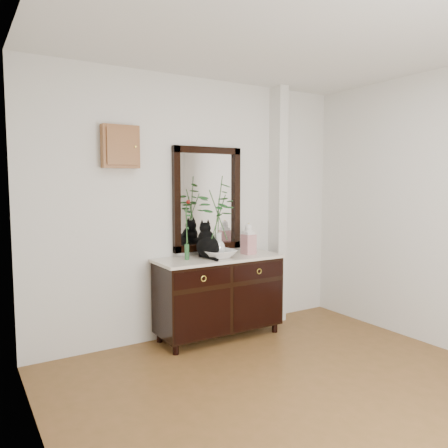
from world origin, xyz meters
TOP-DOWN VIEW (x-y plane):
  - ground_plane at (0.00, 0.00)m, footprint 3.60×4.00m
  - wall_back at (0.00, 1.98)m, footprint 3.60×0.04m
  - pilaster at (1.00, 1.90)m, footprint 0.12×0.20m
  - sideboard at (0.10, 1.73)m, footprint 1.33×0.52m
  - wall_mirror at (0.10, 1.97)m, footprint 0.80×0.06m
  - key_cabinet at (-0.85, 1.94)m, footprint 0.35×0.10m
  - cat at (-0.02, 1.75)m, footprint 0.27×0.33m
  - lotus_bowl at (0.06, 1.68)m, footprint 0.37×0.37m
  - vase_branches at (0.06, 1.68)m, footprint 0.40×0.40m
  - bud_vase_rose at (-0.26, 1.76)m, footprint 0.10×0.10m
  - ginger_jar at (0.47, 1.73)m, footprint 0.13×0.13m

SIDE VIEW (x-z plane):
  - ground_plane at x=0.00m, z-range -0.02..0.00m
  - sideboard at x=0.10m, z-range 0.06..0.88m
  - lotus_bowl at x=0.06m, z-range 0.85..0.93m
  - ginger_jar at x=0.47m, z-range 0.85..1.19m
  - cat at x=-0.02m, z-range 0.85..1.22m
  - bud_vase_rose at x=-0.26m, z-range 0.85..1.46m
  - vase_branches at x=0.06m, z-range 0.87..1.70m
  - wall_back at x=0.00m, z-range 0.00..2.70m
  - pilaster at x=1.00m, z-range 0.00..2.70m
  - wall_mirror at x=0.10m, z-range 0.89..1.99m
  - key_cabinet at x=-0.85m, z-range 1.75..2.15m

